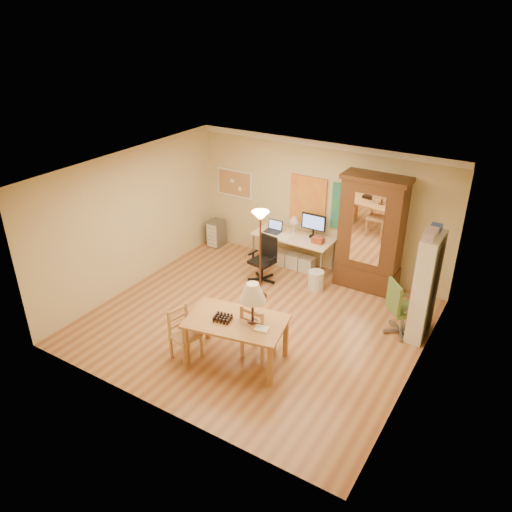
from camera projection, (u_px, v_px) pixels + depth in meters
The scene contains 16 objects.
floor at pixel (255, 322), 8.82m from camera, with size 5.50×5.50×0.00m, color brown.
crown_molding at pixel (323, 144), 9.51m from camera, with size 5.50×0.08×0.12m, color white.
corkboard at pixel (235, 183), 10.99m from camera, with size 0.90×0.04×0.62m, color tan.
art_panel_left at pixel (308, 200), 10.17m from camera, with size 0.80×0.04×1.00m, color gold.
art_panel_right at pixel (349, 209), 9.74m from camera, with size 0.75×0.04×0.95m, color teal.
dining_table at pixel (242, 313), 7.46m from camera, with size 1.65×1.17×1.41m.
ladder_chair_back at pixel (257, 333), 7.76m from camera, with size 0.46×0.44×0.95m.
ladder_chair_left at pixel (184, 335), 7.78m from camera, with size 0.45×0.47×0.86m.
torchiere_lamp at pixel (260, 230), 8.94m from camera, with size 0.32×0.32×1.76m.
computer_desk at pixel (295, 248), 10.42m from camera, with size 1.66×0.73×1.26m.
office_chair_black at pixel (263, 269), 10.04m from camera, with size 0.58×0.58×0.94m.
office_chair_green at pixel (400, 320), 8.40m from camera, with size 0.64×0.64×1.00m.
drawer_cart at pixel (216, 233), 11.49m from camera, with size 0.31×0.37×0.62m.
armoire at pixel (370, 241), 9.51m from camera, with size 1.24×0.59×2.28m.
bookshelf at pixel (425, 288), 8.09m from camera, with size 0.27×0.73×1.83m.
wastebin at pixel (316, 280), 9.75m from camera, with size 0.31×0.31×0.39m, color silver.
Camera 1 is at (3.87, -6.26, 5.01)m, focal length 35.00 mm.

